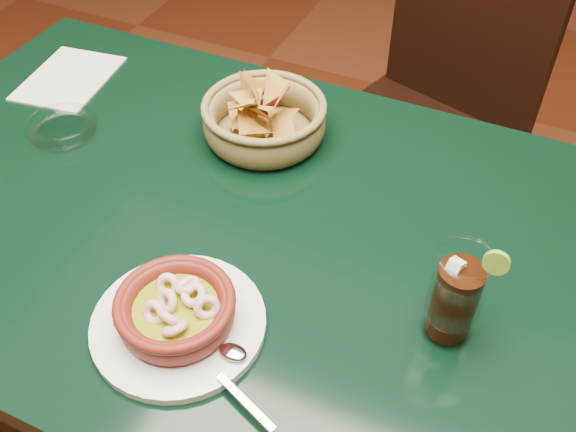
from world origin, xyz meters
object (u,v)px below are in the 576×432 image
at_px(chip_basket, 264,119).
at_px(cola_drink, 456,296).
at_px(shrimp_plate, 177,313).
at_px(dining_table, 216,251).
at_px(dining_chair, 430,116).

relative_size(chip_basket, cola_drink, 1.49).
xyz_separation_m(shrimp_plate, cola_drink, (0.32, 0.14, 0.04)).
relative_size(shrimp_plate, chip_basket, 1.20).
bearing_deg(dining_table, shrimp_plate, -71.34).
bearing_deg(dining_table, cola_drink, -10.32).
xyz_separation_m(dining_chair, cola_drink, (0.20, -0.78, 0.31)).
bearing_deg(cola_drink, shrimp_plate, -156.33).
distance_m(dining_table, shrimp_plate, 0.26).
bearing_deg(shrimp_plate, dining_table, 108.66).
height_order(dining_chair, cola_drink, dining_chair).
relative_size(dining_table, dining_chair, 1.28).
bearing_deg(shrimp_plate, chip_basket, 100.36).
bearing_deg(dining_chair, dining_table, -104.86).
relative_size(dining_table, shrimp_plate, 4.09).
distance_m(dining_table, dining_chair, 0.74).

